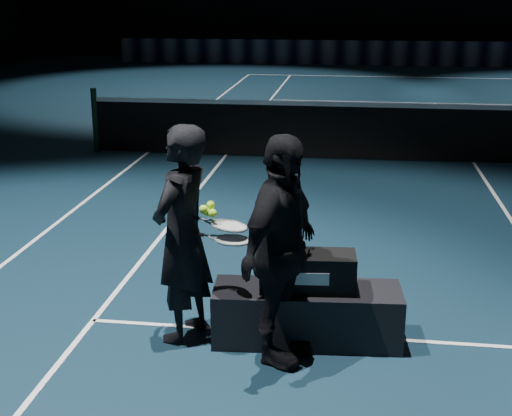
{
  "coord_description": "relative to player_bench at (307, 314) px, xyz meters",
  "views": [
    {
      "loc": [
        -1.96,
        -11.7,
        2.72
      ],
      "look_at": [
        -2.66,
        -6.67,
        1.16
      ],
      "focal_mm": 50.0,
      "sensor_mm": 36.0,
      "label": 1
    }
  ],
  "objects": [
    {
      "name": "court_lines",
      "position": [
        2.28,
        6.49,
        -0.22
      ],
      "size": [
        10.98,
        23.78,
        0.01
      ],
      "primitive_type": null,
      "color": "white",
      "rests_on": "floor"
    },
    {
      "name": "player_a",
      "position": [
        -0.99,
        -0.06,
        0.65
      ],
      "size": [
        0.6,
        0.74,
        1.75
      ],
      "primitive_type": "imported",
      "rotation": [
        0.0,
        0.0,
        -1.89
      ],
      "color": "black",
      "rests_on": "floor"
    },
    {
      "name": "player_bench",
      "position": [
        0.0,
        0.0,
        0.0
      ],
      "size": [
        1.53,
        0.61,
        0.45
      ],
      "primitive_type": "cube",
      "rotation": [
        0.0,
        0.0,
        0.07
      ],
      "color": "black",
      "rests_on": "floor"
    },
    {
      "name": "net_mesh",
      "position": [
        2.28,
        6.49,
        0.23
      ],
      "size": [
        12.8,
        0.02,
        0.86
      ],
      "primitive_type": "cube",
      "color": "black",
      "rests_on": "floor"
    },
    {
      "name": "player_b",
      "position": [
        -0.18,
        -0.33,
        0.65
      ],
      "size": [
        0.77,
        1.11,
        1.75
      ],
      "primitive_type": "imported",
      "rotation": [
        0.0,
        0.0,
        1.2
      ],
      "color": "black",
      "rests_on": "floor"
    },
    {
      "name": "racket_lower",
      "position": [
        -0.56,
        -0.2,
        0.68
      ],
      "size": [
        0.71,
        0.43,
        0.03
      ],
      "primitive_type": null,
      "rotation": [
        0.0,
        0.0,
        -0.32
      ],
      "color": "black",
      "rests_on": "player_a"
    },
    {
      "name": "bag_signature",
      "position": [
        0.0,
        -0.16,
        0.37
      ],
      "size": [
        0.35,
        0.03,
        0.1
      ],
      "primitive_type": "cube",
      "rotation": [
        0.0,
        0.0,
        0.07
      ],
      "color": "white",
      "rests_on": "racket_bag"
    },
    {
      "name": "net_tape",
      "position": [
        2.28,
        6.49,
        0.69
      ],
      "size": [
        12.8,
        0.03,
        0.07
      ],
      "primitive_type": "cube",
      "color": "white",
      "rests_on": "net_mesh"
    },
    {
      "name": "racket_bag",
      "position": [
        0.0,
        0.0,
        0.37
      ],
      "size": [
        0.77,
        0.37,
        0.3
      ],
      "primitive_type": "cube",
      "rotation": [
        0.0,
        0.0,
        0.07
      ],
      "color": "black",
      "rests_on": "player_bench"
    },
    {
      "name": "racket_upper",
      "position": [
        -0.6,
        -0.15,
        0.77
      ],
      "size": [
        0.71,
        0.38,
        0.1
      ],
      "primitive_type": null,
      "rotation": [
        0.0,
        0.1,
        -0.25
      ],
      "color": "black",
      "rests_on": "player_b"
    },
    {
      "name": "sponsor_backdrop",
      "position": [
        2.28,
        21.99,
        0.23
      ],
      "size": [
        22.0,
        0.15,
        0.9
      ],
      "primitive_type": "cube",
      "color": "black",
      "rests_on": "floor"
    },
    {
      "name": "floor",
      "position": [
        2.28,
        6.49,
        -0.22
      ],
      "size": [
        36.0,
        36.0,
        0.0
      ],
      "primitive_type": "plane",
      "color": "#0D2530",
      "rests_on": "ground"
    },
    {
      "name": "net_post_left",
      "position": [
        -4.12,
        6.49,
        0.33
      ],
      "size": [
        0.1,
        0.1,
        1.1
      ],
      "primitive_type": "cylinder",
      "color": "black",
      "rests_on": "floor"
    },
    {
      "name": "tennis_balls",
      "position": [
        -0.75,
        -0.14,
        0.89
      ],
      "size": [
        0.12,
        0.1,
        0.12
      ],
      "primitive_type": null,
      "color": "#A2D42C",
      "rests_on": "racket_upper"
    }
  ]
}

